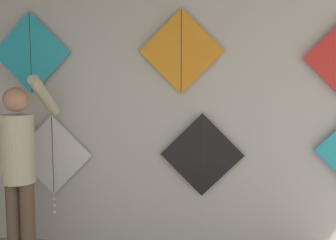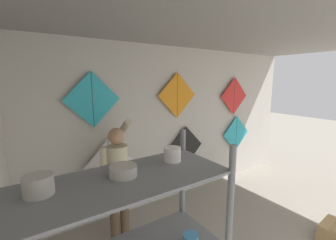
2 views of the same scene
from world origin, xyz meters
name	(u,v)px [view 1 (image 1 of 2)]	position (x,y,z in m)	size (l,w,h in m)	color
back_panel	(185,108)	(0.00, 3.58, 1.40)	(6.00, 0.06, 2.80)	beige
shopkeeper	(19,162)	(-1.40, 2.95, 0.97)	(0.44, 0.58, 1.72)	brown
kite_0	(53,157)	(-1.33, 3.49, 0.90)	(0.81, 0.04, 1.02)	white
kite_1	(202,155)	(0.17, 3.49, 0.96)	(0.81, 0.01, 0.81)	black
kite_3	(31,53)	(-1.53, 3.49, 1.95)	(0.81, 0.01, 0.81)	#28B2C6
kite_4	(181,51)	(-0.03, 3.49, 1.95)	(0.81, 0.01, 0.81)	orange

